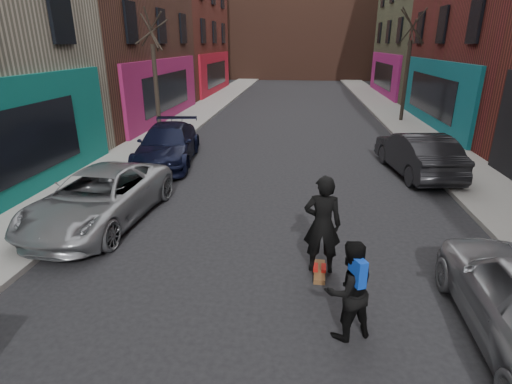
% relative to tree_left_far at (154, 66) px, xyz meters
% --- Properties ---
extents(sidewalk_left, '(2.50, 84.00, 0.13)m').
position_rel_tree_left_far_xyz_m(sidewalk_left, '(-0.05, 12.00, -3.31)').
color(sidewalk_left, gray).
rests_on(sidewalk_left, ground).
extents(sidewalk_right, '(2.50, 84.00, 0.13)m').
position_rel_tree_left_far_xyz_m(sidewalk_right, '(12.45, 12.00, -3.31)').
color(sidewalk_right, gray).
rests_on(sidewalk_right, ground).
extents(building_far, '(40.00, 10.00, 14.00)m').
position_rel_tree_left_far_xyz_m(building_far, '(6.20, 38.00, 3.62)').
color(building_far, '#47281E').
rests_on(building_far, ground).
extents(tree_left_far, '(2.00, 2.00, 6.50)m').
position_rel_tree_left_far_xyz_m(tree_left_far, '(0.00, 0.00, 0.00)').
color(tree_left_far, black).
rests_on(tree_left_far, sidewalk_left).
extents(tree_right_far, '(2.00, 2.00, 6.80)m').
position_rel_tree_left_far_xyz_m(tree_right_far, '(12.40, 6.00, 0.15)').
color(tree_right_far, black).
rests_on(tree_right_far, sidewalk_right).
extents(parked_left_far, '(2.58, 5.00, 1.35)m').
position_rel_tree_left_far_xyz_m(parked_left_far, '(1.60, -9.12, -2.71)').
color(parked_left_far, gray).
rests_on(parked_left_far, ground).
extents(parked_left_end, '(2.60, 5.14, 1.43)m').
position_rel_tree_left_far_xyz_m(parked_left_end, '(1.60, -3.68, -2.67)').
color(parked_left_end, black).
rests_on(parked_left_end, ground).
extents(parked_right_end, '(2.17, 4.68, 1.49)m').
position_rel_tree_left_far_xyz_m(parked_right_end, '(10.67, -4.06, -2.64)').
color(parked_right_end, black).
rests_on(parked_right_end, ground).
extents(skateboard, '(0.25, 0.81, 0.10)m').
position_rel_tree_left_far_xyz_m(skateboard, '(7.09, -11.03, -3.33)').
color(skateboard, brown).
rests_on(skateboard, ground).
extents(skateboarder, '(0.74, 0.50, 1.98)m').
position_rel_tree_left_far_xyz_m(skateboarder, '(7.09, -11.03, -2.29)').
color(skateboarder, black).
rests_on(skateboarder, skateboard).
extents(pedestrian, '(0.98, 0.90, 1.64)m').
position_rel_tree_left_far_xyz_m(pedestrian, '(7.42, -12.78, -2.55)').
color(pedestrian, black).
rests_on(pedestrian, ground).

